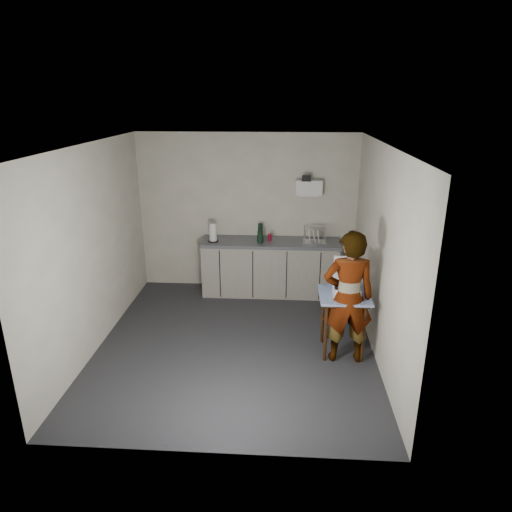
# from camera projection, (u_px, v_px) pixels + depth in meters

# --- Properties ---
(ground) EXTENTS (4.00, 4.00, 0.00)m
(ground) POSITION_uv_depth(u_px,v_px,m) (236.00, 343.00, 6.12)
(ground) COLOR #26262B
(ground) RESTS_ON ground
(wall_back) EXTENTS (3.60, 0.02, 2.60)m
(wall_back) POSITION_uv_depth(u_px,v_px,m) (247.00, 213.00, 7.56)
(wall_back) COLOR beige
(wall_back) RESTS_ON ground
(wall_right) EXTENTS (0.02, 4.00, 2.60)m
(wall_right) POSITION_uv_depth(u_px,v_px,m) (380.00, 254.00, 5.58)
(wall_right) COLOR beige
(wall_right) RESTS_ON ground
(wall_left) EXTENTS (0.02, 4.00, 2.60)m
(wall_left) POSITION_uv_depth(u_px,v_px,m) (94.00, 249.00, 5.79)
(wall_left) COLOR beige
(wall_left) RESTS_ON ground
(ceiling) EXTENTS (3.60, 4.00, 0.01)m
(ceiling) POSITION_uv_depth(u_px,v_px,m) (233.00, 145.00, 5.26)
(ceiling) COLOR white
(ceiling) RESTS_ON wall_back
(kitchen_counter) EXTENTS (2.24, 0.62, 0.91)m
(kitchen_counter) POSITION_uv_depth(u_px,v_px,m) (270.00, 269.00, 7.56)
(kitchen_counter) COLOR black
(kitchen_counter) RESTS_ON ground
(wall_shelf) EXTENTS (0.42, 0.18, 0.37)m
(wall_shelf) POSITION_uv_depth(u_px,v_px,m) (309.00, 188.00, 7.29)
(wall_shelf) COLOR white
(wall_shelf) RESTS_ON ground
(side_table) EXTENTS (0.63, 0.63, 0.81)m
(side_table) POSITION_uv_depth(u_px,v_px,m) (344.00, 302.00, 5.70)
(side_table) COLOR #32180B
(side_table) RESTS_ON ground
(standing_man) EXTENTS (0.63, 0.43, 1.69)m
(standing_man) POSITION_uv_depth(u_px,v_px,m) (348.00, 298.00, 5.48)
(standing_man) COLOR #B2A593
(standing_man) RESTS_ON ground
(soap_bottle) EXTENTS (0.12, 0.13, 0.28)m
(soap_bottle) POSITION_uv_depth(u_px,v_px,m) (260.00, 234.00, 7.27)
(soap_bottle) COLOR black
(soap_bottle) RESTS_ON kitchen_counter
(soda_can) EXTENTS (0.06, 0.06, 0.11)m
(soda_can) POSITION_uv_depth(u_px,v_px,m) (270.00, 237.00, 7.40)
(soda_can) COLOR red
(soda_can) RESTS_ON kitchen_counter
(dark_bottle) EXTENTS (0.08, 0.08, 0.27)m
(dark_bottle) POSITION_uv_depth(u_px,v_px,m) (260.00, 231.00, 7.44)
(dark_bottle) COLOR black
(dark_bottle) RESTS_ON kitchen_counter
(paper_towel) EXTENTS (0.17, 0.17, 0.31)m
(paper_towel) POSITION_uv_depth(u_px,v_px,m) (213.00, 233.00, 7.32)
(paper_towel) COLOR black
(paper_towel) RESTS_ON kitchen_counter
(dish_rack) EXTENTS (0.36, 0.27, 0.25)m
(dish_rack) POSITION_uv_depth(u_px,v_px,m) (314.00, 239.00, 7.29)
(dish_rack) COLOR silver
(dish_rack) RESTS_ON kitchen_counter
(bakery_box) EXTENTS (0.33, 0.34, 0.45)m
(bakery_box) POSITION_uv_depth(u_px,v_px,m) (346.00, 287.00, 5.62)
(bakery_box) COLOR white
(bakery_box) RESTS_ON side_table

